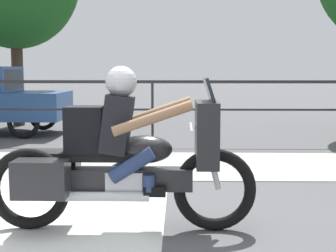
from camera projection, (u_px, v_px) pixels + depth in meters
ground_plane at (122, 233)px, 4.72m from camera, size 120.00×120.00×0.00m
sidewalk_band at (146, 164)px, 8.10m from camera, size 44.00×2.40×0.01m
crosswalk_band at (12, 239)px, 4.54m from camera, size 2.66×6.00×0.01m
fence_railing at (152, 94)px, 10.10m from camera, size 36.00×0.05×1.28m
motorcycle at (121, 157)px, 4.75m from camera, size 2.51×0.76×1.53m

